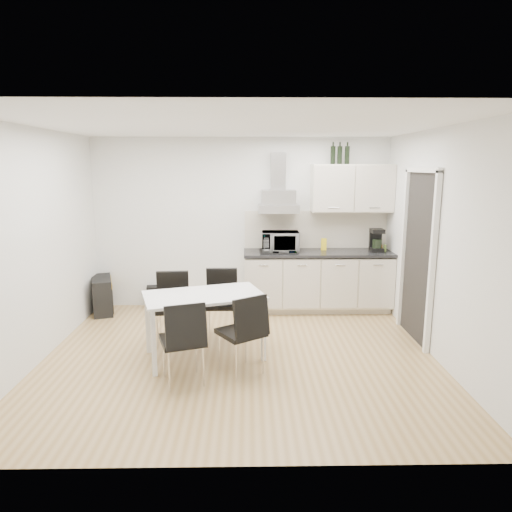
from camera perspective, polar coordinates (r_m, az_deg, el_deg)
The scene contains 15 objects.
ground at distance 5.45m, azimuth -2.04°, elevation -12.35°, with size 4.50×4.50×0.00m, color tan.
wall_back at distance 7.05m, azimuth -1.83°, elevation 4.05°, with size 4.50×0.10×2.60m, color silver.
wall_front at distance 3.12m, azimuth -2.87°, elevation -5.15°, with size 4.50×0.10×2.60m, color silver.
wall_left at distance 5.59m, azimuth -25.87°, elevation 1.04°, with size 0.10×4.00×2.60m, color silver.
wall_right at distance 5.51m, azimuth 21.96°, elevation 1.21°, with size 0.10×4.00×2.60m, color silver.
ceiling at distance 5.01m, azimuth -2.26°, elevation 16.02°, with size 4.50×4.50×0.00m, color white.
doorway at distance 6.04m, azimuth 19.44°, elevation -0.21°, with size 0.08×1.04×2.10m, color white.
kitchenette at distance 6.95m, azimuth 8.00°, elevation -0.08°, with size 2.22×0.64×2.52m.
dining_table at distance 5.24m, azimuth -6.54°, elevation -5.69°, with size 1.48×1.11×0.75m.
chair_far_left at distance 5.77m, azimuth -10.43°, elevation -6.53°, with size 0.44×0.50×0.88m, color black, non-canonical shape.
chair_far_right at distance 5.85m, azimuth -4.37°, elevation -6.11°, with size 0.44×0.50×0.88m, color black, non-canonical shape.
chair_near_left at distance 4.74m, azimuth -9.16°, elevation -10.47°, with size 0.44×0.50×0.88m, color black, non-canonical shape.
chair_near_right at distance 4.89m, azimuth -1.90°, elevation -9.63°, with size 0.44×0.50×0.88m, color black, non-canonical shape.
guitar_amp at distance 7.26m, azimuth -18.65°, elevation -4.65°, with size 0.46×0.70×0.54m.
floor_speaker at distance 7.33m, azimuth -12.67°, elevation -4.98°, with size 0.20×0.18×0.34m, color black.
Camera 1 is at (0.10, -5.00, 2.18)m, focal length 32.00 mm.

